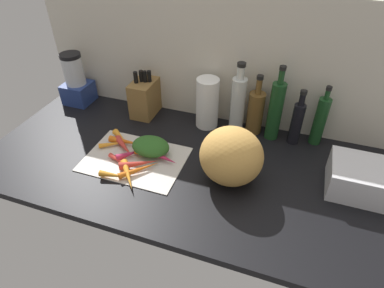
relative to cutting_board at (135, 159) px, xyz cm
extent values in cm
cube|color=black|center=(20.22, 5.51, -1.90)|extent=(170.00, 80.00, 3.00)
cube|color=beige|center=(20.22, 44.01, 29.60)|extent=(170.00, 3.00, 60.00)
cube|color=beige|center=(0.00, 0.00, 0.00)|extent=(41.59, 29.84, 0.80)
cone|color=orange|center=(-12.12, 4.88, 1.42)|extent=(12.95, 9.33, 2.04)
cone|color=orange|center=(-1.85, -13.37, 1.68)|extent=(12.65, 4.22, 2.57)
cone|color=#B2264C|center=(-2.69, -0.25, 1.95)|extent=(9.40, 10.06, 3.09)
cone|color=orange|center=(3.02, -11.63, 1.88)|extent=(12.70, 14.87, 2.97)
cone|color=red|center=(-3.80, -5.02, 1.41)|extent=(13.42, 6.53, 2.02)
cone|color=orange|center=(-7.41, 7.24, 1.89)|extent=(16.98, 3.77, 2.98)
cone|color=#B2264C|center=(11.56, 2.72, 2.04)|extent=(15.29, 7.06, 3.29)
cone|color=orange|center=(-12.05, 9.55, 1.90)|extent=(10.02, 8.03, 2.99)
cone|color=orange|center=(5.70, -7.01, 1.68)|extent=(13.46, 14.49, 2.56)
cone|color=orange|center=(5.79, 4.46, 2.16)|extent=(14.62, 6.73, 3.52)
cone|color=red|center=(-6.63, 3.49, 1.97)|extent=(14.10, 11.87, 3.13)
cone|color=red|center=(4.16, -4.16, 1.97)|extent=(15.36, 11.10, 3.15)
ellipsoid|color=#2D6023|center=(5.02, 5.62, 3.85)|extent=(16.32, 12.56, 6.91)
ellipsoid|color=gold|center=(40.49, 1.73, 11.18)|extent=(24.11, 22.22, 23.16)
cube|color=olive|center=(-11.36, 34.72, 8.45)|extent=(10.60, 16.14, 17.69)
cylinder|color=black|center=(-14.14, 32.88, 20.04)|extent=(2.05, 2.05, 5.50)
cylinder|color=black|center=(-12.29, 35.03, 20.04)|extent=(2.09, 2.09, 5.50)
cylinder|color=black|center=(-10.43, 35.15, 20.04)|extent=(1.96, 1.96, 5.50)
cylinder|color=black|center=(-8.57, 36.07, 20.04)|extent=(1.96, 1.96, 5.50)
cube|color=navy|center=(-50.10, 33.80, 4.91)|extent=(13.54, 13.54, 10.62)
cylinder|color=silver|center=(-50.10, 33.80, 17.43)|extent=(10.15, 10.15, 14.43)
cylinder|color=black|center=(-50.10, 33.80, 25.55)|extent=(10.36, 10.36, 1.80)
cylinder|color=white|center=(20.84, 35.01, 11.68)|extent=(10.48, 10.48, 24.16)
cylinder|color=silver|center=(34.91, 35.81, 12.73)|extent=(6.65, 6.65, 26.26)
cylinder|color=silver|center=(34.91, 35.81, 28.76)|extent=(3.29, 3.29, 5.79)
cylinder|color=black|center=(34.91, 35.81, 32.46)|extent=(3.79, 3.79, 1.60)
cylinder|color=brown|center=(43.05, 37.20, 9.57)|extent=(7.43, 7.43, 19.93)
cylinder|color=brown|center=(43.05, 37.20, 23.03)|extent=(2.61, 2.61, 7.00)
cylinder|color=black|center=(43.05, 37.20, 27.33)|extent=(3.00, 3.00, 1.60)
cylinder|color=#19421E|center=(51.70, 35.53, 13.10)|extent=(6.24, 6.24, 27.00)
cylinder|color=#19421E|center=(51.70, 35.53, 29.71)|extent=(2.47, 2.47, 6.21)
cylinder|color=black|center=(51.70, 35.53, 33.61)|extent=(2.84, 2.84, 1.60)
cylinder|color=black|center=(61.59, 34.72, 9.21)|extent=(5.03, 5.03, 19.21)
cylinder|color=black|center=(61.59, 34.72, 21.41)|extent=(2.46, 2.46, 5.20)
cylinder|color=black|center=(61.59, 34.72, 24.81)|extent=(2.83, 2.83, 1.60)
cylinder|color=#19421E|center=(70.86, 37.78, 10.67)|extent=(5.31, 5.31, 22.13)
cylinder|color=#19421E|center=(70.86, 37.78, 23.83)|extent=(2.07, 2.07, 4.19)
cylinder|color=black|center=(70.86, 37.78, 26.73)|extent=(2.38, 2.38, 1.60)
cube|color=silver|center=(87.51, 11.85, 5.38)|extent=(22.62, 19.39, 11.57)
camera|label=1|loc=(57.50, -91.31, 89.36)|focal=30.53mm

